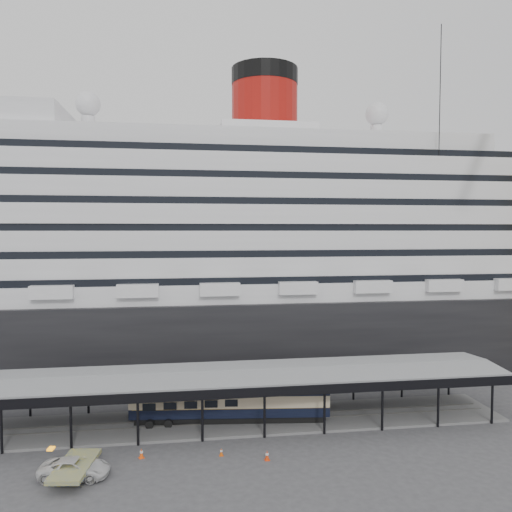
% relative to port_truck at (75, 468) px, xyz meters
% --- Properties ---
extents(ground, '(200.00, 200.00, 0.00)m').
position_rel_port_truck_xyz_m(ground, '(13.05, 4.39, -0.75)').
color(ground, '#3D3D40').
rests_on(ground, ground).
extents(cruise_ship, '(130.00, 30.00, 43.90)m').
position_rel_port_truck_xyz_m(cruise_ship, '(13.10, 36.39, 17.60)').
color(cruise_ship, black).
rests_on(cruise_ship, ground).
extents(platform_canopy, '(56.00, 9.18, 5.30)m').
position_rel_port_truck_xyz_m(platform_canopy, '(13.05, 9.39, 1.61)').
color(platform_canopy, slate).
rests_on(platform_canopy, ground).
extents(port_truck, '(5.68, 3.18, 1.50)m').
position_rel_port_truck_xyz_m(port_truck, '(0.00, 0.00, 0.00)').
color(port_truck, silver).
rests_on(port_truck, ground).
extents(pullman_carriage, '(19.94, 4.66, 19.42)m').
position_rel_port_truck_xyz_m(pullman_carriage, '(13.10, 9.39, 1.63)').
color(pullman_carriage, black).
rests_on(pullman_carriage, ground).
extents(traffic_cone_left, '(0.57, 0.57, 0.85)m').
position_rel_port_truck_xyz_m(traffic_cone_left, '(4.88, 2.70, -0.33)').
color(traffic_cone_left, '#FA4E0D').
rests_on(traffic_cone_left, ground).
extents(traffic_cone_mid, '(0.37, 0.37, 0.68)m').
position_rel_port_truck_xyz_m(traffic_cone_mid, '(11.64, 2.13, -0.41)').
color(traffic_cone_mid, '#D6510B').
rests_on(traffic_cone_mid, ground).
extents(traffic_cone_right, '(0.45, 0.45, 0.84)m').
position_rel_port_truck_xyz_m(traffic_cone_right, '(15.41, 0.74, -0.33)').
color(traffic_cone_right, red).
rests_on(traffic_cone_right, ground).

